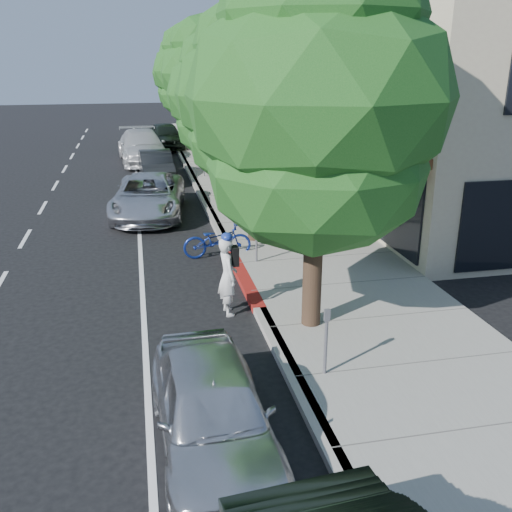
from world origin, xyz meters
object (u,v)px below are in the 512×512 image
object	(u,v)px
cyclist	(228,276)
white_pickup	(142,147)
street_tree_4	(191,73)
dark_suv_far	(166,136)
street_tree_0	(319,101)
street_tree_2	(223,96)
street_tree_5	(183,75)
dark_sedan	(156,166)
near_car_a	(213,410)
bicycle	(217,240)
street_tree_1	(254,97)
street_tree_3	(204,75)
silver_suv	(148,196)
pedestrian	(276,199)

from	to	relation	value
cyclist	white_pickup	world-z (taller)	cyclist
street_tree_4	dark_suv_far	size ratio (longest dim) A/B	1.60
street_tree_0	street_tree_2	size ratio (longest dim) A/B	1.17
street_tree_5	dark_sedan	bearing A→B (deg)	-100.49
street_tree_4	near_car_a	xyz separation A→B (m)	(-2.57, -27.50, -3.88)
street_tree_0	cyclist	world-z (taller)	street_tree_0
street_tree_2	bicycle	world-z (taller)	street_tree_2
street_tree_1	street_tree_5	bearing A→B (deg)	90.00
bicycle	dark_sedan	size ratio (longest dim) A/B	0.48
street_tree_5	bicycle	size ratio (longest dim) A/B	3.52
street_tree_5	cyclist	size ratio (longest dim) A/B	3.84
street_tree_3	silver_suv	distance (m)	9.42
cyclist	dark_suv_far	world-z (taller)	cyclist
pedestrian	dark_suv_far	bearing A→B (deg)	-121.16
dark_suv_far	dark_sedan	bearing A→B (deg)	-100.03
street_tree_4	street_tree_3	bearing A→B (deg)	-90.00
street_tree_0	street_tree_2	bearing A→B (deg)	90.00
dark_sedan	white_pickup	bearing A→B (deg)	93.68
street_tree_2	bicycle	size ratio (longest dim) A/B	3.40
street_tree_5	dark_sedan	distance (m)	14.51
street_tree_2	cyclist	bearing A→B (deg)	-98.40
dark_suv_far	near_car_a	bearing A→B (deg)	-96.06
street_tree_3	pedestrian	xyz separation A→B (m)	(1.05, -10.56, -3.59)
near_car_a	pedestrian	bearing A→B (deg)	69.96
bicycle	dark_suv_far	world-z (taller)	dark_suv_far
street_tree_3	white_pickup	distance (m)	5.81
street_tree_5	bicycle	xyz separation A→B (m)	(-1.30, -25.00, -3.76)
dark_suv_far	cyclist	bearing A→B (deg)	-94.16
street_tree_1	silver_suv	size ratio (longest dim) A/B	1.38
street_tree_0	dark_sedan	xyz separation A→B (m)	(-2.56, 16.18, -4.07)
pedestrian	bicycle	bearing A→B (deg)	6.82
white_pickup	near_car_a	xyz separation A→B (m)	(0.53, -24.65, -0.15)
street_tree_2	cyclist	world-z (taller)	street_tree_2
silver_suv	near_car_a	bearing A→B (deg)	-80.78
street_tree_2	near_car_a	size ratio (longest dim) A/B	1.64
street_tree_4	dark_sedan	bearing A→B (deg)	-108.12
bicycle	pedestrian	bearing A→B (deg)	-44.46
bicycle	white_pickup	size ratio (longest dim) A/B	0.34
cyclist	dark_suv_far	xyz separation A→B (m)	(0.03, 24.51, -0.11)
street_tree_4	pedestrian	bearing A→B (deg)	-86.38
street_tree_2	dark_sedan	distance (m)	5.95
street_tree_4	near_car_a	world-z (taller)	street_tree_4
street_tree_4	dark_sedan	distance (m)	9.10
street_tree_1	dark_suv_far	world-z (taller)	street_tree_1
street_tree_5	near_car_a	world-z (taller)	street_tree_5
dark_sedan	near_car_a	xyz separation A→B (m)	(-0.02, -19.68, 0.02)
street_tree_5	pedestrian	bearing A→B (deg)	-87.34
dark_sedan	street_tree_2	bearing A→B (deg)	-61.06
street_tree_5	dark_sedan	size ratio (longest dim) A/B	1.68
bicycle	white_pickup	xyz separation A→B (m)	(-1.80, 16.15, 0.33)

